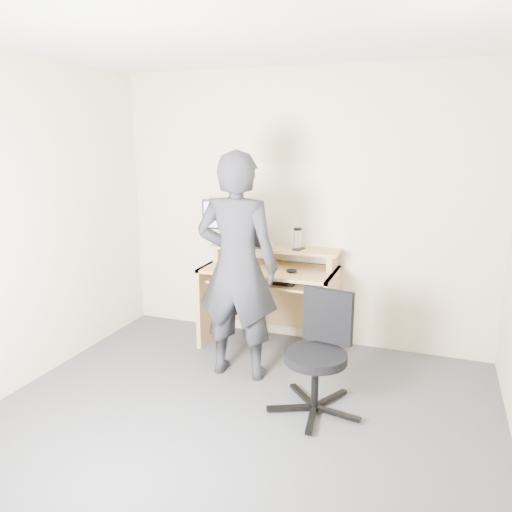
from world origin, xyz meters
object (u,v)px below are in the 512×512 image
Objects in this scene: desk at (272,287)px; monitor at (226,217)px; person at (237,267)px; office_chair at (320,348)px.

monitor is (-0.48, 0.06, 0.61)m from desk.
person is at bearing -75.27° from monitor.
desk is 0.78m from person.
person is (-0.74, 0.30, 0.45)m from office_chair.
person is at bearing 168.98° from office_chair.
office_chair is 0.92m from person.
desk is 0.78m from monitor.
desk reaches higher than office_chair.
desk is at bearing 135.37° from office_chair.
person is at bearing -94.99° from desk.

